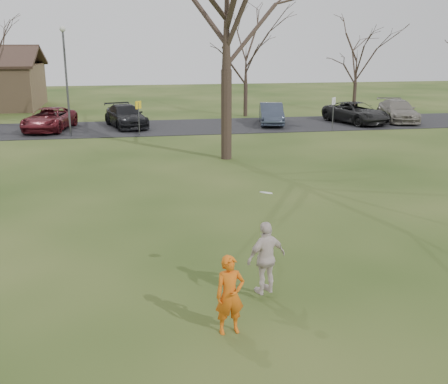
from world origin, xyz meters
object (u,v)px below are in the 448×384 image
(car_2, at_px, (49,119))
(big_tree, at_px, (226,5))
(car_5, at_px, (271,114))
(lamp_post, at_px, (66,68))
(car_6, at_px, (356,113))
(catching_play, at_px, (266,258))
(car_3, at_px, (126,116))
(car_7, at_px, (398,111))
(player_defender, at_px, (230,295))

(car_2, distance_m, big_tree, 15.12)
(car_5, relative_size, lamp_post, 0.68)
(car_6, relative_size, catching_play, 2.20)
(car_3, xyz_separation_m, lamp_post, (-3.22, -3.02, 3.22))
(car_7, xyz_separation_m, lamp_post, (-21.86, -2.40, 3.20))
(big_tree, bearing_deg, car_5, 64.23)
(car_2, distance_m, car_6, 20.16)
(car_5, relative_size, car_6, 0.84)
(catching_play, xyz_separation_m, big_tree, (1.66, 14.44, 6.03))
(car_2, bearing_deg, lamp_post, -46.73)
(catching_play, bearing_deg, car_3, 97.13)
(car_3, height_order, big_tree, big_tree)
(player_defender, bearing_deg, car_7, 50.74)
(player_defender, relative_size, catching_play, 0.69)
(car_5, distance_m, car_7, 9.05)
(car_6, bearing_deg, car_2, 160.62)
(player_defender, bearing_deg, catching_play, 44.56)
(car_2, xyz_separation_m, car_7, (23.36, -0.05, 0.03))
(car_6, bearing_deg, catching_play, -135.43)
(player_defender, bearing_deg, car_6, 55.78)
(player_defender, distance_m, car_6, 28.58)
(car_7, distance_m, lamp_post, 22.22)
(car_7, bearing_deg, lamp_post, -162.98)
(player_defender, relative_size, lamp_post, 0.25)
(car_2, height_order, car_5, car_5)
(player_defender, height_order, car_6, player_defender)
(car_3, distance_m, car_6, 15.46)
(player_defender, height_order, car_7, player_defender)
(car_2, distance_m, car_7, 23.36)
(car_7, bearing_deg, player_defender, -112.11)
(car_2, height_order, catching_play, catching_play)
(player_defender, xyz_separation_m, car_2, (-6.81, 25.66, -0.06))
(catching_play, height_order, lamp_post, lamp_post)
(car_3, relative_size, car_5, 1.14)
(car_5, xyz_separation_m, catching_play, (-6.47, -24.40, 0.22))
(catching_play, height_order, big_tree, big_tree)
(player_defender, relative_size, car_2, 0.32)
(player_defender, distance_m, catching_play, 1.65)
(car_7, xyz_separation_m, catching_play, (-15.52, -24.34, 0.20))
(car_3, distance_m, car_5, 9.61)
(player_defender, relative_size, big_tree, 0.11)
(player_defender, height_order, car_3, player_defender)
(player_defender, bearing_deg, car_3, 88.16)
(car_3, xyz_separation_m, car_7, (18.64, -0.62, 0.02))
(car_2, relative_size, car_6, 0.99)
(car_5, height_order, big_tree, big_tree)
(car_6, xyz_separation_m, catching_play, (-12.31, -24.00, 0.22))
(big_tree, bearing_deg, lamp_post, 136.85)
(car_3, height_order, lamp_post, lamp_post)
(car_6, distance_m, big_tree, 15.62)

